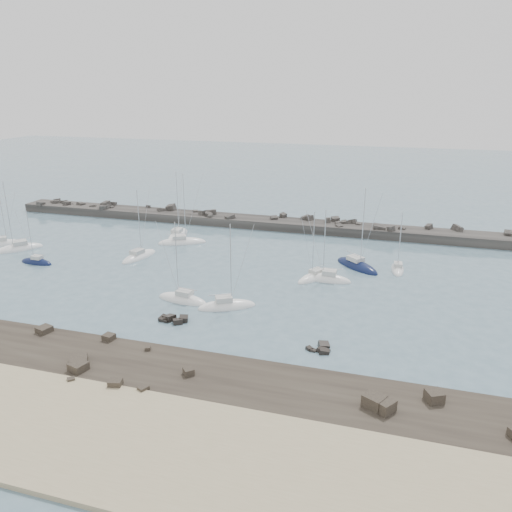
{
  "coord_description": "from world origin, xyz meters",
  "views": [
    {
      "loc": [
        22.25,
        -62.32,
        28.83
      ],
      "look_at": [
        0.2,
        12.0,
        2.36
      ],
      "focal_mm": 35.0,
      "sensor_mm": 36.0,
      "label": 1
    }
  ],
  "objects": [
    {
      "name": "ground",
      "position": [
        0.0,
        0.0,
        0.0
      ],
      "size": [
        400.0,
        400.0,
        0.0
      ],
      "primitive_type": "plane",
      "color": "slate",
      "rests_on": "ground"
    },
    {
      "name": "sand_strip",
      "position": [
        0.0,
        -32.0,
        0.0
      ],
      "size": [
        140.0,
        14.0,
        1.0
      ],
      "primitive_type": "cube",
      "color": "tan",
      "rests_on": "ground"
    },
    {
      "name": "rock_shelf",
      "position": [
        0.06,
        -21.99,
        0.02
      ],
      "size": [
        140.0,
        12.0,
        1.92
      ],
      "color": "black",
      "rests_on": "ground"
    },
    {
      "name": "rock_cluster_near",
      "position": [
        -4.84,
        -9.42,
        0.07
      ],
      "size": [
        3.98,
        2.51,
        1.63
      ],
      "color": "black",
      "rests_on": "ground"
    },
    {
      "name": "rock_cluster_far",
      "position": [
        15.05,
        -11.53,
        0.07
      ],
      "size": [
        2.98,
        2.86,
        1.14
      ],
      "color": "black",
      "rests_on": "ground"
    },
    {
      "name": "breakwater",
      "position": [
        -7.88,
        38.01,
        0.28
      ],
      "size": [
        115.0,
        6.94,
        4.85
      ],
      "color": "#2D2B28",
      "rests_on": "ground"
    },
    {
      "name": "sailboat_0",
      "position": [
        -50.01,
        11.33,
        0.14
      ],
      "size": [
        6.34,
        6.06,
        10.83
      ],
      "color": "white",
      "rests_on": "ground"
    },
    {
      "name": "sailboat_1",
      "position": [
        -20.58,
        26.25,
        0.14
      ],
      "size": [
        3.54,
        9.03,
        13.89
      ],
      "color": "white",
      "rests_on": "ground"
    },
    {
      "name": "sailboat_2",
      "position": [
        -36.85,
        4.24,
        0.14
      ],
      "size": [
        6.31,
        2.3,
        10.02
      ],
      "color": "#0E173C",
      "rests_on": "ground"
    },
    {
      "name": "sailboat_3",
      "position": [
        -21.38,
        11.86,
        0.14
      ],
      "size": [
        4.31,
        8.61,
        13.07
      ],
      "color": "white",
      "rests_on": "ground"
    },
    {
      "name": "sailboat_4",
      "position": [
        -17.69,
        21.91,
        0.13
      ],
      "size": [
        9.61,
        6.56,
        14.55
      ],
      "color": "white",
      "rests_on": "ground"
    },
    {
      "name": "sailboat_5",
      "position": [
        -6.14,
        -3.18,
        0.15
      ],
      "size": [
        8.03,
        3.45,
        12.48
      ],
      "color": "white",
      "rests_on": "ground"
    },
    {
      "name": "sailboat_6",
      "position": [
        10.25,
        10.79,
        0.13
      ],
      "size": [
        5.81,
        7.55,
        11.8
      ],
      "color": "white",
      "rests_on": "ground"
    },
    {
      "name": "sailboat_7",
      "position": [
        0.62,
        -3.54,
        0.15
      ],
      "size": [
        8.28,
        5.97,
        12.87
      ],
      "color": "white",
      "rests_on": "ground"
    },
    {
      "name": "sailboat_8",
      "position": [
        16.14,
        17.87,
        0.15
      ],
      "size": [
        8.84,
        8.28,
        14.67
      ],
      "color": "#0E173C",
      "rests_on": "ground"
    },
    {
      "name": "sailboat_9",
      "position": [
        12.25,
        10.4,
        0.16
      ],
      "size": [
        7.69,
        2.53,
        12.36
      ],
      "color": "white",
      "rests_on": "ground"
    },
    {
      "name": "sailboat_10",
      "position": [
        22.73,
        18.34,
        0.13
      ],
      "size": [
        2.39,
        6.59,
        10.4
      ],
      "color": "white",
      "rests_on": "ground"
    },
    {
      "name": "sailboat_14",
      "position": [
        -45.14,
        9.46,
        0.14
      ],
      "size": [
        7.76,
        8.46,
        13.92
      ],
      "color": "white",
      "rests_on": "ground"
    }
  ]
}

